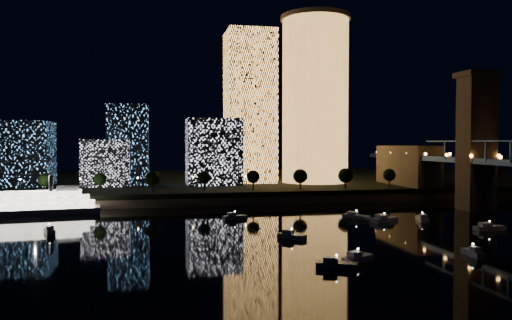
# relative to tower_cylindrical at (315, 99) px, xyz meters

# --- Properties ---
(ground) EXTENTS (520.00, 520.00, 0.00)m
(ground) POSITION_rel_tower_cylindrical_xyz_m (-27.97, -123.17, -45.63)
(ground) COLOR black
(ground) RESTS_ON ground
(far_bank) EXTENTS (420.00, 160.00, 5.00)m
(far_bank) POSITION_rel_tower_cylindrical_xyz_m (-27.97, 36.83, -43.13)
(far_bank) COLOR black
(far_bank) RESTS_ON ground
(seawall) EXTENTS (420.00, 6.00, 3.00)m
(seawall) POSITION_rel_tower_cylindrical_xyz_m (-27.97, -41.17, -44.13)
(seawall) COLOR #6B5E4C
(seawall) RESTS_ON ground
(tower_cylindrical) EXTENTS (34.00, 34.00, 81.00)m
(tower_cylindrical) POSITION_rel_tower_cylindrical_xyz_m (0.00, 0.00, 0.00)
(tower_cylindrical) COLOR #FFAD51
(tower_cylindrical) RESTS_ON far_bank
(tower_rectangular) EXTENTS (23.22, 23.22, 73.88)m
(tower_rectangular) POSITION_rel_tower_cylindrical_xyz_m (-31.20, 7.37, -3.69)
(tower_rectangular) COLOR #FFAD51
(tower_rectangular) RESTS_ON far_bank
(midrise_blocks) EXTENTS (105.84, 31.31, 36.77)m
(midrise_blocks) POSITION_rel_tower_cylindrical_xyz_m (-90.43, 2.91, -25.35)
(midrise_blocks) COLOR white
(midrise_blocks) RESTS_ON far_bank
(riverboat) EXTENTS (46.38, 14.40, 13.75)m
(riverboat) POSITION_rel_tower_cylindrical_xyz_m (-119.41, -54.39, -42.10)
(riverboat) COLOR silver
(riverboat) RESTS_ON ground
(motorboats) EXTENTS (125.80, 70.20, 2.78)m
(motorboats) POSITION_rel_tower_cylindrical_xyz_m (-23.46, -108.39, -44.81)
(motorboats) COLOR silver
(motorboats) RESTS_ON ground
(esplanade_trees) EXTENTS (165.38, 6.38, 8.69)m
(esplanade_trees) POSITION_rel_tower_cylindrical_xyz_m (-50.77, -35.17, -35.17)
(esplanade_trees) COLOR black
(esplanade_trees) RESTS_ON far_bank
(street_lamps) EXTENTS (132.70, 0.70, 5.65)m
(street_lamps) POSITION_rel_tower_cylindrical_xyz_m (-61.97, -29.17, -36.61)
(street_lamps) COLOR black
(street_lamps) RESTS_ON far_bank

